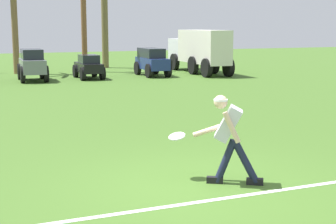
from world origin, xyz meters
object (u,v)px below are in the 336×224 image
object	(u,v)px
frisbee_in_flight	(177,136)
parked_car_slot_d	(32,64)
box_truck	(199,49)
palm_tree_left_of_centre	(13,4)
frisbee_thrower	(229,134)
parked_car_slot_e	(89,66)
parked_car_slot_f	(152,61)
palm_tree_far_right	(105,9)

from	to	relation	value
frisbee_in_flight	parked_car_slot_d	distance (m)	15.93
parked_car_slot_d	box_truck	distance (m)	8.51
palm_tree_left_of_centre	frisbee_thrower	bearing A→B (deg)	-86.78
parked_car_slot_d	parked_car_slot_e	xyz separation A→B (m)	(2.53, 0.00, -0.18)
palm_tree_left_of_centre	parked_car_slot_d	bearing A→B (deg)	-85.15
frisbee_in_flight	parked_car_slot_f	world-z (taller)	parked_car_slot_f
parked_car_slot_f	palm_tree_far_right	bearing A→B (deg)	98.48
frisbee_in_flight	parked_car_slot_e	size ratio (longest dim) A/B	0.16
frisbee_in_flight	palm_tree_left_of_centre	size ratio (longest dim) A/B	0.07
parked_car_slot_d	box_truck	world-z (taller)	box_truck
parked_car_slot_e	parked_car_slot_f	xyz separation A→B (m)	(3.17, 0.14, 0.16)
frisbee_thrower	parked_car_slot_f	xyz separation A→B (m)	(4.88, 16.66, -0.07)
palm_tree_far_right	palm_tree_left_of_centre	bearing A→B (deg)	-159.39
box_truck	frisbee_in_flight	bearing A→B (deg)	-116.53
parked_car_slot_e	parked_car_slot_f	bearing A→B (deg)	2.58
parked_car_slot_f	box_truck	size ratio (longest dim) A/B	0.40
box_truck	palm_tree_left_of_centre	xyz separation A→B (m)	(-8.79, 3.09, 2.23)
parked_car_slot_d	palm_tree_far_right	size ratio (longest dim) A/B	0.42
parked_car_slot_f	palm_tree_left_of_centre	xyz separation A→B (m)	(-6.02, 3.58, 2.74)
frisbee_in_flight	parked_car_slot_d	world-z (taller)	parked_car_slot_d
box_truck	parked_car_slot_f	bearing A→B (deg)	-169.92
parked_car_slot_f	palm_tree_far_right	distance (m)	6.17
parked_car_slot_e	palm_tree_left_of_centre	xyz separation A→B (m)	(-2.85, 3.72, 2.89)
box_truck	palm_tree_left_of_centre	size ratio (longest dim) A/B	1.07
parked_car_slot_d	parked_car_slot_f	bearing A→B (deg)	1.46
parked_car_slot_d	palm_tree_far_right	bearing A→B (deg)	49.35
frisbee_thrower	box_truck	distance (m)	18.79
frisbee_thrower	box_truck	xyz separation A→B (m)	(7.65, 17.16, 0.44)
parked_car_slot_e	palm_tree_far_right	world-z (taller)	palm_tree_far_right
parked_car_slot_f	palm_tree_left_of_centre	distance (m)	7.52
palm_tree_left_of_centre	palm_tree_far_right	xyz separation A→B (m)	(5.19, 1.95, -0.13)
frisbee_thrower	parked_car_slot_d	bearing A→B (deg)	92.85
frisbee_thrower	parked_car_slot_e	xyz separation A→B (m)	(1.71, 16.52, -0.23)
parked_car_slot_d	parked_car_slot_e	bearing A→B (deg)	0.06
parked_car_slot_d	palm_tree_far_right	world-z (taller)	palm_tree_far_right
parked_car_slot_d	palm_tree_far_right	distance (m)	7.92
parked_car_slot_d	palm_tree_left_of_centre	size ratio (longest dim) A/B	0.43
box_truck	parked_car_slot_e	bearing A→B (deg)	-173.90
frisbee_thrower	palm_tree_left_of_centre	world-z (taller)	palm_tree_left_of_centre
parked_car_slot_e	parked_car_slot_d	bearing A→B (deg)	-179.94
frisbee_thrower	parked_car_slot_f	size ratio (longest dim) A/B	0.58
parked_car_slot_e	parked_car_slot_f	distance (m)	3.18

